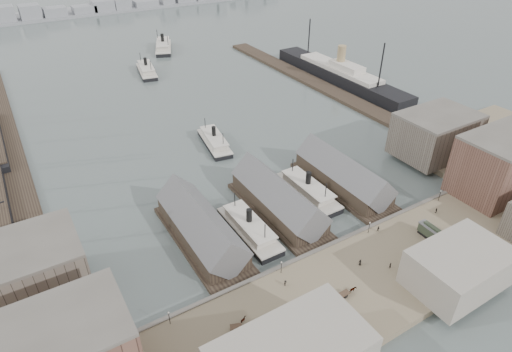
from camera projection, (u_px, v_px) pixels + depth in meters
ground at (311, 242)px, 121.55m from camera, size 900.00×900.00×0.00m
quay at (360, 285)px, 106.64m from camera, size 180.00×30.00×2.00m
seawall at (323, 250)px, 117.19m from camera, size 180.00×1.20×2.30m
west_wharf at (9, 153)px, 163.27m from camera, size 10.00×220.00×1.60m
east_wharf at (325, 88)px, 219.78m from camera, size 10.00×180.00×1.60m
ferry_shed_west at (201, 228)px, 119.81m from camera, size 14.00×42.00×12.60m
ferry_shed_center at (278, 199)px, 131.16m from camera, size 14.00×42.00×12.60m
ferry_shed_east at (343, 176)px, 142.50m from camera, size 14.00×42.00×12.60m
warehouse_west_back at (25, 274)px, 99.06m from camera, size 26.00×20.00×14.00m
warehouse_east_front at (502, 164)px, 135.49m from camera, size 30.00×18.00×19.00m
warehouse_east_back at (435, 135)px, 156.84m from camera, size 28.00×20.00×15.00m
street_bldg_center at (459, 268)px, 103.50m from camera, size 24.00×16.00×10.00m
lamp_post_far_w at (169, 316)px, 94.33m from camera, size 0.44×0.44×3.92m
lamp_post_near_w at (281, 265)px, 107.42m from camera, size 0.44×0.44×3.92m
lamp_post_near_e at (369, 226)px, 120.51m from camera, size 0.44×0.44×3.92m
lamp_post_far_e at (440, 194)px, 133.60m from camera, size 0.44×0.44×3.92m
far_shore at (66, 11)px, 358.50m from camera, size 500.00×40.00×15.72m
ferry_docked_west at (249, 228)px, 123.57m from camera, size 7.84×26.14×9.33m
ferry_docked_east at (307, 190)px, 139.62m from camera, size 8.11×27.03×9.65m
ferry_open_near at (214, 141)px, 168.58m from camera, size 11.17×25.43×8.78m
ferry_open_mid at (147, 70)px, 238.77m from camera, size 12.86×28.11×9.68m
ferry_open_far at (163, 46)px, 276.24m from camera, size 20.20×32.62×11.20m
ocean_steamer at (340, 74)px, 227.98m from camera, size 13.02×95.13×19.03m
tram at (435, 235)px, 118.22m from camera, size 3.00×10.41×3.68m
horse_cart_left at (241, 322)px, 95.27m from camera, size 4.77×2.94×1.52m
horse_cart_center at (350, 291)px, 102.76m from camera, size 4.82×1.59×1.49m
horse_cart_right at (424, 252)px, 114.19m from camera, size 4.80×2.56×1.58m
pedestrian_0 at (136, 341)px, 91.09m from camera, size 0.46×0.62×1.68m
pedestrian_2 at (285, 283)px, 104.88m from camera, size 1.20×0.88×1.67m
pedestrian_3 at (339, 320)px, 95.64m from camera, size 1.13×0.82×1.79m
pedestrian_4 at (360, 262)px, 110.80m from camera, size 0.62×0.91×1.78m
pedestrian_5 at (390, 265)px, 109.85m from camera, size 0.70×0.54×1.81m
pedestrian_6 at (378, 229)px, 122.04m from camera, size 1.09×1.02×1.79m
pedestrian_7 at (458, 243)px, 117.10m from camera, size 0.71×1.20×1.82m
pedestrian_8 at (436, 210)px, 129.44m from camera, size 0.89×1.07×1.71m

